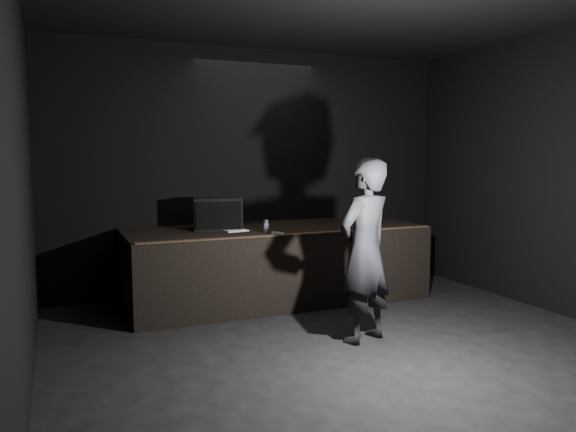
# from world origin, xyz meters

# --- Properties ---
(ground) EXTENTS (7.00, 7.00, 0.00)m
(ground) POSITION_xyz_m (0.00, 0.00, 0.00)
(ground) COLOR black
(ground) RESTS_ON ground
(room_walls) EXTENTS (6.10, 7.10, 3.52)m
(room_walls) POSITION_xyz_m (0.00, 0.00, 2.02)
(room_walls) COLOR black
(room_walls) RESTS_ON ground
(stage_riser) EXTENTS (4.00, 1.50, 1.00)m
(stage_riser) POSITION_xyz_m (0.00, 2.73, 0.50)
(stage_riser) COLOR black
(stage_riser) RESTS_ON ground
(riser_lip) EXTENTS (3.92, 0.10, 0.01)m
(riser_lip) POSITION_xyz_m (0.00, 2.02, 1.01)
(riser_lip) COLOR brown
(riser_lip) RESTS_ON stage_riser
(stage_monitor) EXTENTS (0.70, 0.58, 0.42)m
(stage_monitor) POSITION_xyz_m (-0.77, 2.87, 1.21)
(stage_monitor) COLOR black
(stage_monitor) RESTS_ON stage_riser
(cable) EXTENTS (0.89, 0.14, 0.02)m
(cable) POSITION_xyz_m (-0.42, 3.30, 1.01)
(cable) COLOR black
(cable) RESTS_ON stage_riser
(laptop) EXTENTS (0.34, 0.32, 0.21)m
(laptop) POSITION_xyz_m (-0.63, 2.65, 1.05)
(laptop) COLOR silver
(laptop) RESTS_ON stage_riser
(beer_can) EXTENTS (0.07, 0.07, 0.16)m
(beer_can) POSITION_xyz_m (-0.28, 2.34, 1.08)
(beer_can) COLOR silver
(beer_can) RESTS_ON stage_riser
(plastic_cup) EXTENTS (0.07, 0.07, 0.09)m
(plastic_cup) POSITION_xyz_m (0.17, 2.93, 1.04)
(plastic_cup) COLOR white
(plastic_cup) RESTS_ON stage_riser
(wii_remote) EXTENTS (0.12, 0.17, 0.03)m
(wii_remote) POSITION_xyz_m (-0.23, 2.08, 1.02)
(wii_remote) COLOR white
(wii_remote) RESTS_ON stage_riser
(person) EXTENTS (0.83, 0.69, 1.95)m
(person) POSITION_xyz_m (0.24, 0.78, 0.98)
(person) COLOR black
(person) RESTS_ON ground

